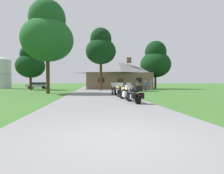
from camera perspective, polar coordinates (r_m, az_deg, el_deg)
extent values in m
plane|color=#386628|center=(24.35, -4.74, -1.83)|extent=(500.00, 500.00, 0.00)
cube|color=slate|center=(22.35, -4.61, -2.04)|extent=(6.40, 80.00, 0.06)
cylinder|color=black|center=(12.76, 5.33, -3.06)|extent=(0.22, 0.65, 0.64)
cylinder|color=black|center=(11.43, 7.97, -3.59)|extent=(0.26, 0.66, 0.64)
cube|color=silver|center=(12.07, 6.62, -3.04)|extent=(0.35, 0.60, 0.30)
ellipsoid|color=black|center=(12.28, 6.16, -0.85)|extent=(0.38, 0.56, 0.26)
cube|color=black|center=(11.86, 7.00, -1.37)|extent=(0.37, 0.56, 0.10)
cylinder|color=silver|center=(12.68, 5.41, 0.08)|extent=(0.66, 0.15, 0.03)
cylinder|color=silver|center=(12.73, 5.34, -1.45)|extent=(0.10, 0.24, 0.73)
cube|color=#B2BCC6|center=(12.77, 5.24, 0.72)|extent=(0.33, 0.16, 0.27)
sphere|color=silver|center=(12.69, 5.41, -0.55)|extent=(0.11, 0.11, 0.11)
cube|color=black|center=(11.35, 8.09, -0.39)|extent=(0.46, 0.42, 0.32)
cube|color=red|center=(11.22, 8.43, -2.54)|extent=(0.14, 0.05, 0.06)
cylinder|color=silver|center=(11.79, 7.96, -3.93)|extent=(0.16, 0.55, 0.07)
cube|color=black|center=(11.36, 6.67, -2.71)|extent=(0.27, 0.43, 0.36)
cube|color=black|center=(11.57, 9.05, -2.64)|extent=(0.27, 0.43, 0.36)
cylinder|color=black|center=(14.81, 2.99, -2.44)|extent=(0.22, 0.65, 0.64)
cylinder|color=black|center=(13.46, 5.02, -2.83)|extent=(0.26, 0.66, 0.64)
cube|color=silver|center=(14.11, 3.99, -2.39)|extent=(0.35, 0.60, 0.30)
ellipsoid|color=gold|center=(14.33, 3.63, -0.53)|extent=(0.39, 0.56, 0.26)
cube|color=black|center=(13.90, 4.28, -0.96)|extent=(0.37, 0.56, 0.10)
cylinder|color=silver|center=(14.74, 3.05, 0.27)|extent=(0.66, 0.15, 0.03)
cylinder|color=silver|center=(14.79, 2.99, -1.05)|extent=(0.10, 0.24, 0.73)
cube|color=#B2BCC6|center=(14.83, 2.92, 0.81)|extent=(0.33, 0.16, 0.27)
sphere|color=silver|center=(14.74, 3.05, -0.28)|extent=(0.11, 0.11, 0.11)
cube|color=silver|center=(13.38, 5.11, -0.11)|extent=(0.46, 0.43, 0.32)
cube|color=red|center=(13.24, 5.37, -1.93)|extent=(0.14, 0.05, 0.06)
cylinder|color=silver|center=(13.81, 5.08, -3.14)|extent=(0.17, 0.55, 0.07)
cube|color=silver|center=(13.40, 3.91, -2.07)|extent=(0.27, 0.43, 0.36)
cube|color=silver|center=(13.59, 5.97, -2.03)|extent=(0.27, 0.43, 0.36)
cylinder|color=black|center=(16.80, 2.01, -1.98)|extent=(0.14, 0.64, 0.64)
cylinder|color=black|center=(15.39, 3.01, -2.29)|extent=(0.18, 0.65, 0.64)
cube|color=silver|center=(16.07, 2.50, -1.92)|extent=(0.29, 0.57, 0.30)
ellipsoid|color=orange|center=(16.31, 2.33, -0.29)|extent=(0.32, 0.53, 0.26)
cube|color=black|center=(15.86, 2.65, -0.67)|extent=(0.30, 0.53, 0.10)
cylinder|color=silver|center=(16.73, 2.04, 0.40)|extent=(0.66, 0.06, 0.03)
cylinder|color=silver|center=(16.78, 2.01, -0.76)|extent=(0.07, 0.24, 0.73)
cube|color=#B2BCC6|center=(16.83, 1.97, 0.88)|extent=(0.32, 0.12, 0.27)
sphere|color=silver|center=(16.74, 2.04, -0.08)|extent=(0.11, 0.11, 0.11)
cube|color=black|center=(15.31, 3.06, 0.08)|extent=(0.42, 0.38, 0.32)
cube|color=red|center=(15.16, 3.19, -1.50)|extent=(0.14, 0.04, 0.06)
cylinder|color=silver|center=(15.74, 3.27, -2.58)|extent=(0.10, 0.55, 0.07)
cube|color=black|center=(15.38, 2.03, -1.62)|extent=(0.22, 0.41, 0.36)
cube|color=black|center=(15.48, 3.92, -1.61)|extent=(0.22, 0.41, 0.36)
cylinder|color=black|center=(18.87, 1.32, -1.61)|extent=(0.21, 0.65, 0.64)
cylinder|color=black|center=(17.50, 2.69, -1.85)|extent=(0.26, 0.66, 0.64)
cube|color=silver|center=(18.16, 2.00, -1.54)|extent=(0.35, 0.59, 0.30)
ellipsoid|color=gold|center=(18.39, 1.76, -0.10)|extent=(0.38, 0.56, 0.26)
cube|color=black|center=(17.96, 2.19, -0.42)|extent=(0.36, 0.56, 0.10)
cylinder|color=silver|center=(18.81, 1.36, 0.51)|extent=(0.66, 0.14, 0.03)
cylinder|color=silver|center=(18.86, 1.33, -0.52)|extent=(0.10, 0.24, 0.73)
cube|color=#B2BCC6|center=(18.90, 1.27, 0.94)|extent=(0.33, 0.16, 0.27)
sphere|color=silver|center=(18.81, 1.36, 0.09)|extent=(0.11, 0.11, 0.11)
cube|color=#B7B7BC|center=(17.43, 2.74, 0.24)|extent=(0.45, 0.42, 0.32)
cube|color=red|center=(17.28, 2.91, -1.15)|extent=(0.14, 0.05, 0.06)
cylinder|color=silver|center=(17.85, 2.79, -2.10)|extent=(0.16, 0.55, 0.07)
cube|color=#B7B7BC|center=(17.46, 1.82, -1.26)|extent=(0.26, 0.43, 0.36)
cube|color=#B7B7BC|center=(17.62, 3.44, -1.24)|extent=(0.26, 0.43, 0.36)
cylinder|color=black|center=(20.66, 0.21, -1.35)|extent=(0.19, 0.65, 0.64)
cylinder|color=black|center=(19.26, 1.23, -1.55)|extent=(0.24, 0.65, 0.64)
cube|color=silver|center=(19.94, 0.71, -1.28)|extent=(0.33, 0.59, 0.30)
ellipsoid|color=#B2B5BC|center=(20.17, 0.53, 0.03)|extent=(0.36, 0.55, 0.26)
cube|color=black|center=(19.73, 0.86, -0.26)|extent=(0.34, 0.55, 0.10)
cylinder|color=silver|center=(20.60, 0.23, 0.59)|extent=(0.66, 0.12, 0.03)
cylinder|color=silver|center=(20.64, 0.21, -0.35)|extent=(0.09, 0.24, 0.73)
cube|color=#B2BCC6|center=(20.69, 0.17, 0.98)|extent=(0.33, 0.15, 0.27)
sphere|color=silver|center=(20.60, 0.23, 0.20)|extent=(0.11, 0.11, 0.11)
cube|color=#B7B7BC|center=(19.19, 1.27, 0.35)|extent=(0.44, 0.41, 0.32)
cube|color=red|center=(19.04, 1.40, -0.91)|extent=(0.14, 0.05, 0.06)
cylinder|color=silver|center=(19.61, 1.38, -1.79)|extent=(0.14, 0.55, 0.07)
cube|color=brown|center=(38.59, 1.81, 1.82)|extent=(12.88, 7.22, 3.31)
pyramid|color=slate|center=(38.71, 1.81, 6.02)|extent=(13.65, 7.66, 2.36)
cube|color=brown|center=(39.25, 5.20, 8.20)|extent=(0.90, 0.90, 1.10)
cube|color=#472D19|center=(34.98, 2.64, 0.88)|extent=(1.10, 0.08, 2.10)
cube|color=black|center=(34.62, -3.27, 2.14)|extent=(1.10, 0.06, 0.90)
cube|color=black|center=(35.71, 8.37, 2.11)|extent=(1.10, 0.06, 0.90)
cylinder|color=navy|center=(31.92, 10.28, -0.31)|extent=(0.14, 0.14, 0.86)
cylinder|color=navy|center=(31.76, 10.13, -0.32)|extent=(0.14, 0.14, 0.86)
cube|color=#2D56AD|center=(31.83, 10.21, 0.96)|extent=(0.41, 0.41, 0.56)
cylinder|color=#2D56AD|center=(32.04, 10.40, 0.93)|extent=(0.09, 0.09, 0.58)
cylinder|color=#2D56AD|center=(31.62, 10.02, 0.93)|extent=(0.09, 0.09, 0.58)
sphere|color=tan|center=(31.83, 10.22, 1.72)|extent=(0.21, 0.21, 0.21)
cylinder|color=#75664C|center=(32.94, 11.94, -0.27)|extent=(0.14, 0.14, 0.86)
cylinder|color=#75664C|center=(32.77, 12.06, -0.27)|extent=(0.14, 0.14, 0.86)
cube|color=#2D56AD|center=(32.84, 12.01, 0.97)|extent=(0.24, 0.37, 0.56)
cylinder|color=#2D56AD|center=(33.06, 11.87, 0.94)|extent=(0.09, 0.09, 0.58)
cylinder|color=#2D56AD|center=(32.62, 12.15, 0.93)|extent=(0.09, 0.09, 0.58)
sphere|color=tan|center=(32.84, 12.01, 1.70)|extent=(0.21, 0.21, 0.21)
cylinder|color=#75664C|center=(30.20, 7.55, -0.40)|extent=(0.14, 0.14, 0.86)
cylinder|color=#75664C|center=(30.21, 7.89, -0.40)|extent=(0.14, 0.14, 0.86)
cube|color=gray|center=(30.19, 7.72, 0.95)|extent=(0.40, 0.29, 0.56)
cylinder|color=gray|center=(30.19, 7.29, 0.91)|extent=(0.09, 0.09, 0.58)
cylinder|color=gray|center=(30.20, 8.16, 0.91)|extent=(0.09, 0.09, 0.58)
sphere|color=tan|center=(30.19, 7.73, 1.75)|extent=(0.21, 0.21, 0.21)
cylinder|color=#422D19|center=(31.27, -3.44, 3.66)|extent=(0.44, 0.44, 5.20)
ellipsoid|color=#0F3314|center=(31.68, -3.45, 10.90)|extent=(5.07, 5.07, 4.31)
ellipsoid|color=black|center=(32.08, -3.46, 14.47)|extent=(3.55, 3.55, 3.80)
cylinder|color=#422D19|center=(37.85, -23.76, 1.50)|extent=(0.44, 0.44, 3.03)
ellipsoid|color=#0F3314|center=(37.97, -23.81, 5.96)|extent=(5.24, 5.24, 4.45)
ellipsoid|color=black|center=(38.20, -23.84, 9.09)|extent=(3.66, 3.66, 3.93)
cylinder|color=#422D19|center=(24.18, -19.14, 3.89)|extent=(0.44, 0.44, 4.90)
ellipsoid|color=#1E5623|center=(24.72, -19.22, 13.60)|extent=(6.27, 6.27, 5.33)
ellipsoid|color=#1B4E20|center=(25.37, -19.27, 19.15)|extent=(4.39, 4.39, 4.70)
cylinder|color=#422D19|center=(41.08, 13.22, 1.86)|extent=(0.44, 0.44, 3.45)
ellipsoid|color=#0F3314|center=(41.26, 13.24, 6.75)|extent=(6.53, 6.53, 5.55)
ellipsoid|color=black|center=(41.59, 13.26, 10.34)|extent=(4.57, 4.57, 4.90)
cylinder|color=#B2B7BC|center=(48.70, -30.46, 3.40)|extent=(3.28, 3.28, 6.47)
cone|color=#999EA3|center=(48.97, -30.52, 7.67)|extent=(3.35, 3.35, 0.82)
cylinder|color=gray|center=(48.70, -30.46, 3.40)|extent=(3.38, 3.38, 0.15)
cube|color=#ADAFB7|center=(43.30, -21.89, 0.31)|extent=(4.62, 1.89, 0.60)
cube|color=black|center=(43.24, -21.64, 1.02)|extent=(3.24, 1.65, 0.48)
cylinder|color=black|center=(42.93, -24.03, -0.12)|extent=(0.64, 0.23, 0.64)
cylinder|color=black|center=(44.54, -23.34, -0.06)|extent=(0.64, 0.23, 0.64)
cylinder|color=black|center=(42.11, -20.35, -0.11)|extent=(0.64, 0.23, 0.64)
cylinder|color=black|center=(43.75, -19.78, -0.06)|extent=(0.64, 0.23, 0.64)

